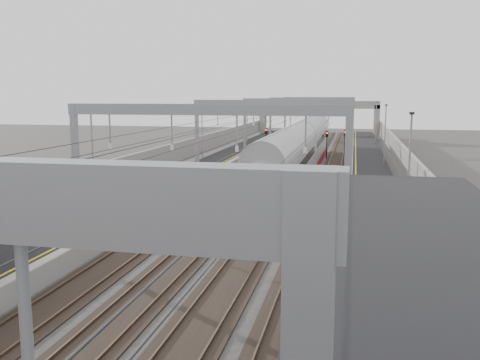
% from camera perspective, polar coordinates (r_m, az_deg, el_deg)
% --- Properties ---
extents(platform_left, '(4.00, 120.00, 1.00)m').
position_cam_1_polar(platform_left, '(48.70, -5.46, 0.18)').
color(platform_left, black).
rests_on(platform_left, ground).
extents(platform_right, '(4.00, 120.00, 1.00)m').
position_cam_1_polar(platform_right, '(46.51, 13.70, -0.46)').
color(platform_right, black).
rests_on(platform_right, ground).
extents(tracks, '(11.40, 140.00, 0.20)m').
position_cam_1_polar(tracks, '(47.01, 3.89, -0.68)').
color(tracks, black).
rests_on(tracks, ground).
extents(overhead_line, '(13.00, 140.00, 6.60)m').
position_cam_1_polar(overhead_line, '(52.92, 4.99, 7.03)').
color(overhead_line, gray).
rests_on(overhead_line, platform_left).
extents(overbridge, '(22.00, 2.20, 6.90)m').
position_cam_1_polar(overbridge, '(101.12, 8.41, 7.45)').
color(overbridge, gray).
rests_on(overbridge, ground).
extents(wall_left, '(0.30, 120.00, 3.20)m').
position_cam_1_polar(wall_left, '(49.59, -9.01, 1.55)').
color(wall_left, gray).
rests_on(wall_left, ground).
extents(wall_right, '(0.30, 120.00, 3.20)m').
position_cam_1_polar(wall_right, '(46.55, 17.69, 0.74)').
color(wall_right, gray).
rests_on(wall_right, ground).
extents(train, '(2.75, 50.19, 4.35)m').
position_cam_1_polar(train, '(50.78, 6.29, 2.39)').
color(train, maroon).
rests_on(train, ground).
extents(signal_green, '(0.32, 0.32, 3.48)m').
position_cam_1_polar(signal_green, '(73.25, 2.81, 4.69)').
color(signal_green, black).
rests_on(signal_green, ground).
extents(signal_red_near, '(0.32, 0.32, 3.48)m').
position_cam_1_polar(signal_red_near, '(68.56, 9.25, 4.28)').
color(signal_red_near, black).
rests_on(signal_red_near, ground).
extents(signal_red_far, '(0.32, 0.32, 3.48)m').
position_cam_1_polar(signal_red_far, '(70.46, 11.12, 4.36)').
color(signal_red_far, black).
rests_on(signal_red_far, ground).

